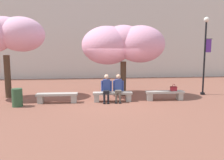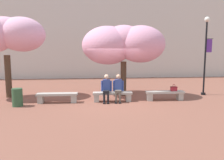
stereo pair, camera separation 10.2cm
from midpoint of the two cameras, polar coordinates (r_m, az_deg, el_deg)
The scene contains 12 objects.
ground_plane at distance 10.41m, azimuth 0.40°, elevation -5.61°, with size 100.00×100.00×0.00m, color brown.
building_facade at distance 21.66m, azimuth -3.05°, elevation 12.58°, with size 28.00×4.00×8.66m, color beige.
stone_bench_west_end at distance 10.38m, azimuth -13.84°, elevation -4.14°, with size 1.86×0.47×0.45m.
stone_bench_near_west at distance 10.35m, azimuth 0.40°, elevation -3.96°, with size 1.86×0.47×0.45m.
stone_bench_center at distance 10.93m, azimuth 13.91°, elevation -3.57°, with size 1.86×0.47×0.45m.
person_seated_left at distance 10.20m, azimuth -1.19°, elevation -1.88°, with size 0.51×0.71×1.29m.
person_seated_right at distance 10.26m, azimuth 1.93°, elevation -1.83°, with size 0.50×0.72×1.29m.
handbag at distance 11.01m, azimuth 16.10°, elevation -2.12°, with size 0.30×0.15×0.34m.
cherry_tree_main at distance 11.64m, azimuth 2.79°, elevation 9.32°, with size 4.30×3.11×3.73m.
cherry_tree_secondary at distance 12.34m, azimuth -25.84°, elevation 10.76°, with size 3.88×2.62×4.12m.
lamp_post_with_banner at distance 12.83m, azimuth 23.51°, elevation 7.47°, with size 0.54×0.28×4.17m.
trash_bin at distance 10.24m, azimuth -23.22°, elevation -4.19°, with size 0.44×0.44×0.78m, color #2D5133.
Camera 2 is at (-1.08, -10.09, 2.32)m, focal length 35.00 mm.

